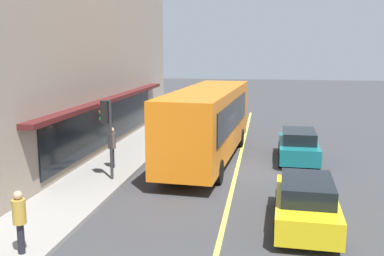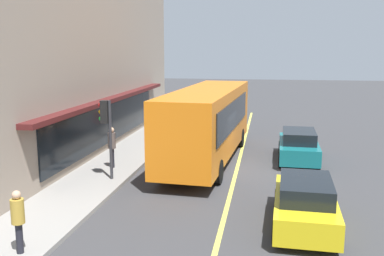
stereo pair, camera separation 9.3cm
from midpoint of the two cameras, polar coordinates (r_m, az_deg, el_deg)
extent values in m
plane|color=#38383A|center=(20.14, 5.99, -5.26)|extent=(120.00, 120.00, 0.00)
cube|color=gray|center=(21.21, -9.39, -4.34)|extent=(80.00, 2.66, 0.15)
cube|color=#D8D14C|center=(20.14, 5.99, -5.25)|extent=(36.00, 0.16, 0.01)
cube|color=gray|center=(25.42, -20.54, 13.36)|extent=(25.30, 8.85, 14.06)
cube|color=#4C1919|center=(23.54, -9.97, 3.83)|extent=(17.71, 0.70, 0.20)
cube|color=black|center=(23.79, -10.38, 0.72)|extent=(15.18, 0.08, 2.00)
cube|color=orange|center=(21.00, 2.23, 1.01)|extent=(11.14, 3.24, 3.00)
cube|color=black|center=(26.27, 4.58, 3.63)|extent=(0.26, 2.10, 1.80)
cube|color=black|center=(20.94, -1.34, 1.99)|extent=(8.78, 0.65, 1.32)
cube|color=black|center=(20.44, 5.56, 1.74)|extent=(8.78, 0.65, 1.32)
cube|color=#0CF259|center=(26.25, 4.64, 5.58)|extent=(0.21, 1.90, 0.36)
cube|color=#2D2D33|center=(26.60, 4.57, 0.21)|extent=(0.32, 2.41, 0.40)
cylinder|color=black|center=(24.88, 1.25, -1.04)|extent=(1.02, 0.37, 1.00)
cylinder|color=black|center=(24.51, 6.42, -1.28)|extent=(1.02, 0.37, 1.00)
cylinder|color=black|center=(18.25, -3.50, -5.24)|extent=(1.02, 0.37, 1.00)
cylinder|color=black|center=(17.74, 3.53, -5.70)|extent=(1.02, 0.37, 1.00)
cylinder|color=#2D2D33|center=(17.89, -10.37, -1.58)|extent=(0.12, 0.12, 3.20)
cube|color=black|center=(17.77, -11.10, 2.08)|extent=(0.30, 0.30, 0.90)
sphere|color=red|center=(17.79, -11.64, 2.95)|extent=(0.18, 0.18, 0.18)
sphere|color=orange|center=(17.83, -11.61, 2.08)|extent=(0.18, 0.18, 0.18)
sphere|color=green|center=(17.87, -11.58, 1.23)|extent=(0.18, 0.18, 0.18)
cube|color=#14666B|center=(21.92, 13.75, -2.63)|extent=(4.34, 1.90, 0.75)
cube|color=black|center=(21.64, 13.84, -1.04)|extent=(2.44, 1.57, 0.55)
cylinder|color=black|center=(23.34, 11.55, -2.46)|extent=(0.64, 0.23, 0.64)
cylinder|color=black|center=(23.42, 15.57, -2.58)|extent=(0.64, 0.23, 0.64)
cylinder|color=black|center=(20.58, 11.60, -4.17)|extent=(0.64, 0.23, 0.64)
cylinder|color=black|center=(20.67, 16.17, -4.30)|extent=(0.64, 0.23, 0.64)
cube|color=yellow|center=(14.05, 14.61, -9.95)|extent=(4.37, 1.97, 0.75)
cube|color=black|center=(13.70, 14.75, -7.61)|extent=(2.47, 1.61, 0.55)
cylinder|color=black|center=(15.46, 11.27, -9.01)|extent=(0.65, 0.25, 0.64)
cylinder|color=black|center=(15.54, 17.40, -9.19)|extent=(0.65, 0.25, 0.64)
cylinder|color=black|center=(12.81, 11.05, -13.15)|extent=(0.65, 0.25, 0.64)
cylinder|color=black|center=(12.90, 18.55, -13.33)|extent=(0.65, 0.25, 0.64)
cylinder|color=black|center=(26.16, -3.91, -0.43)|extent=(0.18, 0.18, 0.77)
cylinder|color=maroon|center=(26.04, -3.93, 1.07)|extent=(0.34, 0.34, 0.61)
sphere|color=tan|center=(25.98, -3.94, 1.97)|extent=(0.22, 0.22, 0.22)
cylinder|color=black|center=(19.86, -10.17, -3.84)|extent=(0.18, 0.18, 0.88)
cylinder|color=#594C47|center=(19.68, -10.24, -1.61)|extent=(0.34, 0.34, 0.70)
sphere|color=tan|center=(19.59, -10.28, -0.27)|extent=(0.25, 0.25, 0.25)
cylinder|color=black|center=(12.47, -21.27, -13.17)|extent=(0.18, 0.18, 0.81)
cylinder|color=#B28C33|center=(12.20, -21.49, -10.02)|extent=(0.34, 0.34, 0.64)
sphere|color=tan|center=(12.07, -21.63, -8.07)|extent=(0.23, 0.23, 0.23)
camera|label=1|loc=(0.05, -89.87, 0.02)|focal=41.11mm
camera|label=2|loc=(0.05, 90.13, -0.02)|focal=41.11mm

